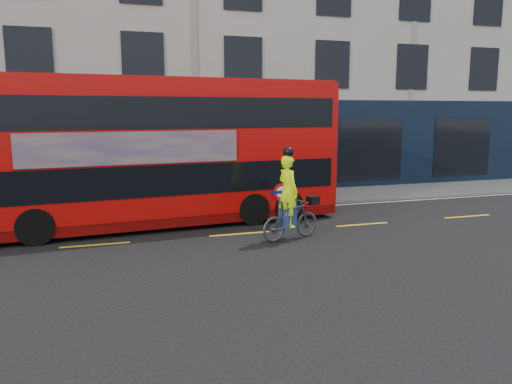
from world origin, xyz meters
name	(u,v)px	position (x,y,z in m)	size (l,w,h in m)	color
ground	(255,247)	(0.00, 0.00, 0.00)	(120.00, 120.00, 0.00)	black
pavement	(204,202)	(0.00, 6.50, 0.06)	(60.00, 3.00, 0.12)	slate
kerb	(213,209)	(0.00, 5.00, 0.07)	(60.00, 0.12, 0.13)	slate
building_terrace	(175,28)	(0.00, 12.94, 7.49)	(50.00, 10.07, 15.00)	#ADABA3
road_edge_line	(215,213)	(0.00, 4.70, 0.00)	(58.00, 0.10, 0.01)	silver
lane_dashes	(240,234)	(0.00, 1.50, 0.00)	(58.00, 0.12, 0.01)	gold
bus	(162,151)	(-1.94, 3.43, 2.31)	(11.33, 3.48, 4.50)	#B20807
cyclist	(290,209)	(1.15, 0.47, 0.88)	(1.93, 1.01, 2.58)	#3F4243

